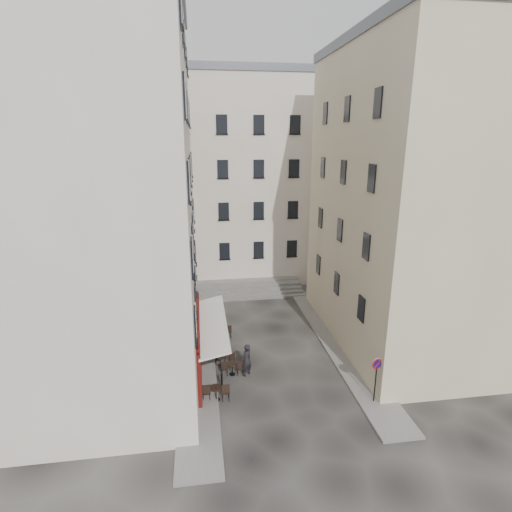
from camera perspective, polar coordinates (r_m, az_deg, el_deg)
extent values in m
plane|color=black|center=(23.72, 3.16, -16.53)|extent=(90.00, 90.00, 0.00)
cube|color=slate|center=(26.76, -8.31, -12.42)|extent=(2.00, 22.00, 0.12)
cube|color=slate|center=(27.28, 11.40, -12.00)|extent=(2.00, 18.00, 0.12)
cube|color=beige|center=(23.57, -24.21, 7.95)|extent=(12.00, 16.00, 20.00)
cube|color=#C0AF8F|center=(27.52, 24.06, 6.87)|extent=(12.00, 14.00, 18.00)
cube|color=#595D65|center=(27.78, 26.51, 26.08)|extent=(12.20, 14.20, 0.60)
cube|color=beige|center=(38.82, -3.72, 10.60)|extent=(18.00, 10.00, 18.00)
cube|color=#595D65|center=(39.01, -3.99, 24.32)|extent=(18.20, 10.20, 0.60)
cube|color=#450D09|center=(23.32, -8.24, -12.30)|extent=(0.25, 7.00, 3.50)
cube|color=black|center=(23.49, -8.10, -13.05)|extent=(0.06, 3.85, 2.00)
cube|color=white|center=(22.78, -6.27, -9.56)|extent=(1.58, 7.30, 0.41)
cube|color=#585654|center=(34.14, -0.78, -5.61)|extent=(9.00, 1.80, 0.20)
cube|color=#585654|center=(34.48, -0.88, -5.03)|extent=(9.00, 1.80, 0.20)
cube|color=#585654|center=(34.83, -0.98, -4.45)|extent=(9.00, 1.80, 0.20)
cube|color=#585654|center=(35.18, -1.07, -3.89)|extent=(9.00, 1.80, 0.20)
cylinder|color=black|center=(22.30, -4.91, -17.56)|extent=(0.10, 0.10, 0.90)
sphere|color=black|center=(22.04, -4.94, -16.54)|extent=(0.12, 0.12, 0.12)
cylinder|color=black|center=(25.28, -5.42, -13.15)|extent=(0.10, 0.10, 0.90)
sphere|color=black|center=(25.05, -5.45, -12.21)|extent=(0.12, 0.12, 0.12)
cylinder|color=black|center=(28.37, -5.80, -9.69)|extent=(0.10, 0.10, 0.90)
sphere|color=black|center=(28.17, -5.83, -8.83)|extent=(0.12, 0.12, 0.12)
cylinder|color=black|center=(21.71, 16.69, -16.80)|extent=(0.06, 0.06, 2.48)
cylinder|color=#AB170B|center=(21.19, 16.92, -14.54)|extent=(0.57, 0.11, 0.58)
cylinder|color=navy|center=(21.17, 16.95, -14.58)|extent=(0.42, 0.10, 0.42)
cube|color=#AB170B|center=(21.15, 16.98, -14.61)|extent=(0.34, 0.07, 0.34)
cylinder|color=black|center=(21.77, -5.70, -19.72)|extent=(0.39, 0.39, 0.02)
cylinder|color=black|center=(21.56, -5.73, -18.96)|extent=(0.05, 0.05, 0.75)
cylinder|color=black|center=(21.37, -5.75, -18.21)|extent=(0.64, 0.64, 0.04)
cube|color=black|center=(21.55, -4.38, -18.78)|extent=(0.41, 0.41, 0.97)
cube|color=black|center=(21.61, -7.10, -18.74)|extent=(0.41, 0.41, 0.97)
cylinder|color=black|center=(23.62, -3.39, -16.48)|extent=(0.35, 0.35, 0.02)
cylinder|color=black|center=(23.45, -3.40, -15.83)|extent=(0.05, 0.05, 0.68)
cylinder|color=black|center=(23.29, -3.41, -15.18)|extent=(0.58, 0.58, 0.04)
cube|color=black|center=(23.46, -2.30, -15.66)|extent=(0.37, 0.37, 0.87)
cube|color=black|center=(23.48, -4.52, -15.66)|extent=(0.37, 0.37, 0.87)
cylinder|color=black|center=(24.56, -4.42, -15.12)|extent=(0.33, 0.33, 0.02)
cylinder|color=black|center=(24.41, -4.44, -14.52)|extent=(0.05, 0.05, 0.64)
cylinder|color=black|center=(24.26, -4.45, -13.93)|extent=(0.55, 0.55, 0.04)
cube|color=black|center=(24.41, -3.45, -14.37)|extent=(0.35, 0.35, 0.82)
cube|color=black|center=(24.45, -5.44, -14.37)|extent=(0.35, 0.35, 0.82)
cylinder|color=black|center=(26.48, -5.57, -12.65)|extent=(0.32, 0.32, 0.02)
cylinder|color=black|center=(26.34, -5.58, -12.09)|extent=(0.04, 0.04, 0.62)
cylinder|color=black|center=(26.21, -5.60, -11.55)|extent=(0.53, 0.53, 0.04)
cube|color=black|center=(26.34, -4.70, -11.96)|extent=(0.34, 0.34, 0.80)
cube|color=black|center=(26.39, -6.48, -11.96)|extent=(0.34, 0.34, 0.80)
cylinder|color=black|center=(27.41, -4.97, -11.54)|extent=(0.38, 0.38, 0.02)
cylinder|color=black|center=(27.24, -4.99, -10.89)|extent=(0.05, 0.05, 0.74)
cylinder|color=black|center=(27.09, -5.00, -10.25)|extent=(0.64, 0.64, 0.04)
cube|color=black|center=(27.25, -3.97, -10.74)|extent=(0.40, 0.40, 0.96)
cube|color=black|center=(27.30, -6.02, -10.74)|extent=(0.40, 0.40, 0.96)
imported|color=black|center=(23.14, -1.37, -14.62)|extent=(0.83, 0.81, 1.92)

